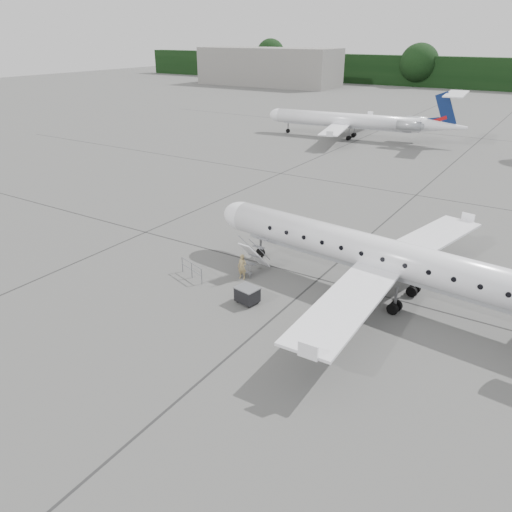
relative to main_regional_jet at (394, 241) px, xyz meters
The scene contains 8 objects.
ground 7.47m from the main_regional_jet, 97.54° to the right, with size 320.00×320.00×0.00m, color #5C5C5A.
terminal_building 125.42m from the main_regional_jet, 124.41° to the left, with size 40.00×14.00×10.00m, color slate.
main_regional_jet is the anchor object (origin of this frame).
airstair 8.66m from the main_regional_jet, behind, with size 0.85×2.10×2.20m, color white, non-canonical shape.
passenger 9.11m from the main_regional_jet, 163.89° to the right, with size 0.58×0.38×1.59m, color #9C8655.
safety_railing 12.12m from the main_regional_jet, 160.12° to the right, with size 2.20×0.08×1.00m, color gray, non-canonical shape.
baggage_cart 8.55m from the main_regional_jet, 143.47° to the right, with size 1.18×0.95×1.02m, color black, non-canonical shape.
bg_regional_left 47.58m from the main_regional_jet, 116.26° to the left, with size 26.48×19.06×6.95m, color white, non-canonical shape.
Camera 1 is at (7.99, -18.54, 13.83)m, focal length 35.00 mm.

